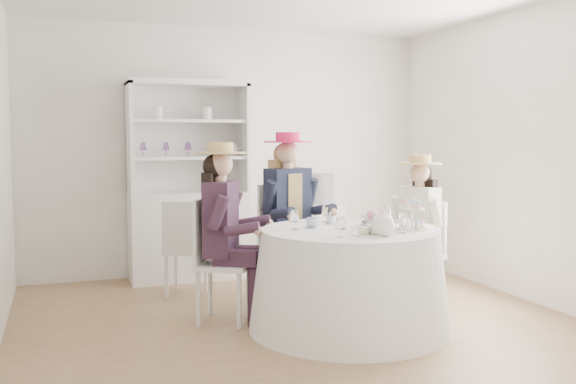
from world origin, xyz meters
name	(u,v)px	position (x,y,z in m)	size (l,w,h in m)	color
ground	(292,317)	(0.00, 0.00, 0.00)	(4.50, 4.50, 0.00)	olive
wall_back	(231,151)	(0.00, 2.00, 1.35)	(4.50, 4.50, 0.00)	silver
wall_front	(422,168)	(0.00, -2.00, 1.35)	(4.50, 4.50, 0.00)	silver
wall_right	(517,154)	(2.25, 0.00, 1.35)	(4.50, 4.50, 0.00)	silver
tea_table	(349,279)	(0.32, -0.44, 0.40)	(1.58, 1.58, 0.80)	white
hutch	(189,209)	(-0.52, 1.77, 0.75)	(1.40, 0.88, 2.10)	silver
side_table	(319,236)	(0.96, 1.75, 0.38)	(0.48, 0.48, 0.75)	silver
hatbox	(319,189)	(0.96, 1.75, 0.92)	(0.34, 0.34, 0.34)	black
guest_left	(224,222)	(-0.56, 0.07, 0.83)	(0.63, 0.57, 1.47)	silver
guest_mid	(289,206)	(0.18, 0.57, 0.88)	(0.59, 0.63, 1.55)	silver
guest_right	(417,221)	(1.22, 0.04, 0.76)	(0.56, 0.51, 1.35)	silver
spare_chair	(184,245)	(-0.71, 1.04, 0.49)	(0.51, 0.51, 0.91)	silver
teacup_a	(312,223)	(0.05, -0.31, 0.83)	(0.10, 0.10, 0.08)	white
teacup_b	(330,221)	(0.28, -0.14, 0.83)	(0.06, 0.06, 0.06)	white
teacup_c	(366,221)	(0.54, -0.28, 0.83)	(0.08, 0.08, 0.07)	white
flower_bowl	(376,224)	(0.55, -0.43, 0.82)	(0.23, 0.23, 0.06)	white
flower_arrangement	(380,217)	(0.54, -0.53, 0.89)	(0.20, 0.20, 0.07)	pink
table_teapot	(383,225)	(0.39, -0.85, 0.87)	(0.24, 0.17, 0.18)	white
sandwich_plate	(368,233)	(0.31, -0.78, 0.81)	(0.25, 0.25, 0.06)	white
cupcake_stand	(412,219)	(0.76, -0.63, 0.88)	(0.24, 0.24, 0.23)	white
stemware_set	(350,219)	(0.32, -0.44, 0.87)	(0.90, 0.87, 0.15)	white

